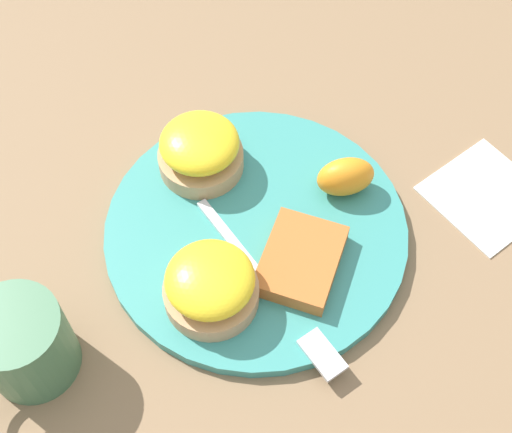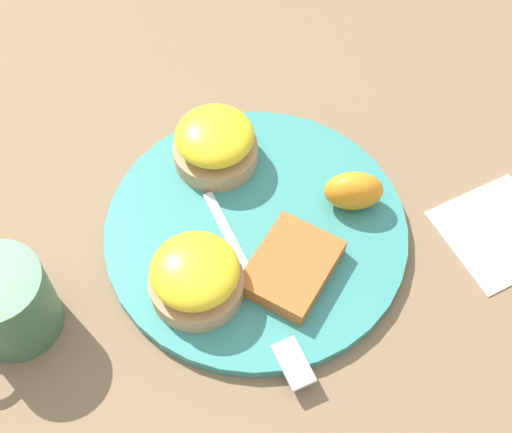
{
  "view_description": "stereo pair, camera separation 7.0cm",
  "coord_description": "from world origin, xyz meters",
  "px_view_note": "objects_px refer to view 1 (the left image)",
  "views": [
    {
      "loc": [
        0.31,
        0.22,
        0.63
      ],
      "look_at": [
        0.0,
        0.0,
        0.03
      ],
      "focal_mm": 50.0,
      "sensor_mm": 36.0,
      "label": 1
    },
    {
      "loc": [
        0.26,
        0.27,
        0.63
      ],
      "look_at": [
        0.0,
        0.0,
        0.03
      ],
      "focal_mm": 50.0,
      "sensor_mm": 36.0,
      "label": 2
    }
  ],
  "objects_px": {
    "sandwich_benedict_right": "(210,285)",
    "cup": "(23,345)",
    "orange_wedge": "(345,177)",
    "fork": "(274,294)",
    "sandwich_benedict_left": "(200,150)",
    "hashbrown_patty": "(301,260)"
  },
  "relations": [
    {
      "from": "sandwich_benedict_right",
      "to": "cup",
      "type": "relative_size",
      "value": 0.81
    },
    {
      "from": "sandwich_benedict_right",
      "to": "cup",
      "type": "bearing_deg",
      "value": -34.43
    },
    {
      "from": "orange_wedge",
      "to": "fork",
      "type": "relative_size",
      "value": 0.27
    },
    {
      "from": "sandwich_benedict_left",
      "to": "sandwich_benedict_right",
      "type": "bearing_deg",
      "value": 41.29
    },
    {
      "from": "hashbrown_patty",
      "to": "orange_wedge",
      "type": "relative_size",
      "value": 1.56
    },
    {
      "from": "sandwich_benedict_left",
      "to": "cup",
      "type": "xyz_separation_m",
      "value": [
        0.26,
        0.01,
        0.0
      ]
    },
    {
      "from": "orange_wedge",
      "to": "cup",
      "type": "distance_m",
      "value": 0.35
    },
    {
      "from": "sandwich_benedict_right",
      "to": "fork",
      "type": "height_order",
      "value": "sandwich_benedict_right"
    },
    {
      "from": "sandwich_benedict_left",
      "to": "sandwich_benedict_right",
      "type": "height_order",
      "value": "same"
    },
    {
      "from": "cup",
      "to": "fork",
      "type": "bearing_deg",
      "value": 141.2
    },
    {
      "from": "sandwich_benedict_left",
      "to": "fork",
      "type": "distance_m",
      "value": 0.17
    },
    {
      "from": "hashbrown_patty",
      "to": "cup",
      "type": "distance_m",
      "value": 0.27
    },
    {
      "from": "sandwich_benedict_right",
      "to": "fork",
      "type": "relative_size",
      "value": 0.41
    },
    {
      "from": "sandwich_benedict_left",
      "to": "fork",
      "type": "relative_size",
      "value": 0.41
    },
    {
      "from": "orange_wedge",
      "to": "fork",
      "type": "xyz_separation_m",
      "value": [
        0.14,
        0.01,
        -0.02
      ]
    },
    {
      "from": "sandwich_benedict_left",
      "to": "hashbrown_patty",
      "type": "relative_size",
      "value": 0.97
    },
    {
      "from": "fork",
      "to": "orange_wedge",
      "type": "bearing_deg",
      "value": -175.5
    },
    {
      "from": "sandwich_benedict_right",
      "to": "hashbrown_patty",
      "type": "bearing_deg",
      "value": 148.24
    },
    {
      "from": "sandwich_benedict_left",
      "to": "orange_wedge",
      "type": "relative_size",
      "value": 1.51
    },
    {
      "from": "sandwich_benedict_left",
      "to": "cup",
      "type": "bearing_deg",
      "value": 1.64
    },
    {
      "from": "sandwich_benedict_right",
      "to": "orange_wedge",
      "type": "bearing_deg",
      "value": 168.98
    },
    {
      "from": "sandwich_benedict_right",
      "to": "cup",
      "type": "xyz_separation_m",
      "value": [
        0.14,
        -0.1,
        0.0
      ]
    }
  ]
}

